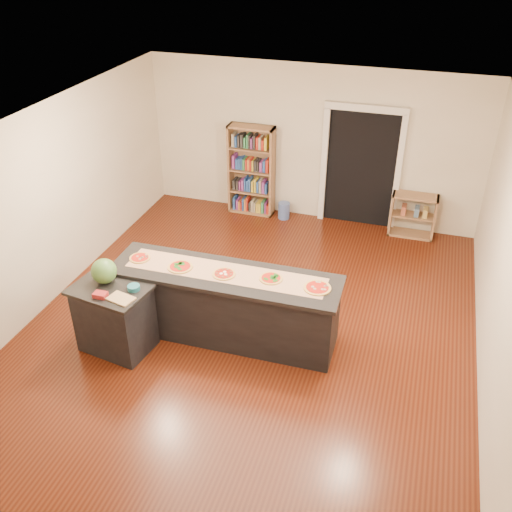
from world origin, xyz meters
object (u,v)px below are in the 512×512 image
(low_shelf, at_px, (413,215))
(bookshelf, at_px, (251,171))
(kitchen_island, at_px, (226,305))
(side_counter, at_px, (115,318))
(watermelon, at_px, (104,271))
(waste_bin, at_px, (284,211))

(low_shelf, bearing_deg, bookshelf, 179.69)
(kitchen_island, height_order, side_counter, kitchen_island)
(watermelon, bearing_deg, waste_bin, 73.14)
(side_counter, bearing_deg, watermelon, 148.80)
(low_shelf, height_order, watermelon, watermelon)
(watermelon, bearing_deg, low_shelf, 49.48)
(bookshelf, height_order, watermelon, bookshelf)
(side_counter, relative_size, waste_bin, 3.05)
(side_counter, distance_m, waste_bin, 4.37)
(kitchen_island, relative_size, waste_bin, 9.61)
(low_shelf, relative_size, waste_bin, 2.48)
(kitchen_island, xyz_separation_m, low_shelf, (2.16, 3.60, -0.11))
(kitchen_island, bearing_deg, bookshelf, 101.77)
(kitchen_island, xyz_separation_m, side_counter, (-1.28, -0.66, -0.02))
(bookshelf, xyz_separation_m, watermelon, (-0.59, -4.18, 0.26))
(bookshelf, bearing_deg, waste_bin, -6.18)
(kitchen_island, relative_size, bookshelf, 1.78)
(bookshelf, bearing_deg, kitchen_island, -77.37)
(side_counter, xyz_separation_m, watermelon, (-0.12, 0.10, 0.63))
(kitchen_island, bearing_deg, side_counter, -153.61)
(kitchen_island, xyz_separation_m, waste_bin, (-0.15, 3.55, -0.34))
(kitchen_island, bearing_deg, watermelon, -159.05)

